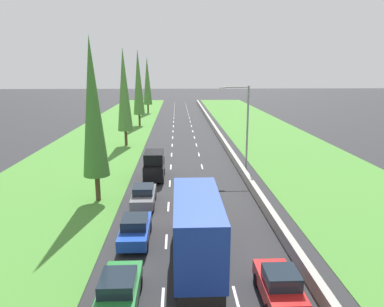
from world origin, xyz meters
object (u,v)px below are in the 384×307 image
blue_sedan_left_lane (135,229)px  green_hatchback_centre_lane (192,198)px  poplar_tree_third (124,90)px  poplar_tree_fifth (147,81)px  green_sedan_left_lane (119,291)px  poplar_tree_second (93,108)px  grey_sedan_left_lane (144,195)px  street_light_mast (244,122)px  black_van_left_lane (154,165)px  poplar_tree_fourth (138,83)px  blue_box_truck_centre_lane (196,226)px  red_hatchback_right_lane (279,285)px

blue_sedan_left_lane → green_hatchback_centre_lane: 6.60m
poplar_tree_third → poplar_tree_fifth: (0.10, 39.52, 0.00)m
green_sedan_left_lane → poplar_tree_fifth: 76.43m
poplar_tree_second → poplar_tree_third: bearing=91.9°
blue_sedan_left_lane → poplar_tree_third: size_ratio=0.33×
grey_sedan_left_lane → poplar_tree_third: poplar_tree_third is taller
street_light_mast → green_hatchback_centre_lane: bearing=-117.9°
green_hatchback_centre_lane → street_light_mast: (6.04, 11.38, 4.40)m
green_hatchback_centre_lane → poplar_tree_third: (-8.47, 24.48, 7.04)m
black_van_left_lane → street_light_mast: (9.48, 3.35, 3.83)m
black_van_left_lane → poplar_tree_fourth: (-5.00, 35.47, 6.85)m
blue_box_truck_centre_lane → poplar_tree_second: bearing=126.7°
grey_sedan_left_lane → poplar_tree_fifth: size_ratio=0.33×
blue_box_truck_centre_lane → green_hatchback_centre_lane: bearing=89.1°
black_van_left_lane → poplar_tree_fifth: (-4.93, 55.98, 6.47)m
poplar_tree_fifth → red_hatchback_right_lane: bearing=-81.1°
black_van_left_lane → blue_sedan_left_lane: bearing=-91.7°
blue_box_truck_centre_lane → poplar_tree_fourth: size_ratio=0.65×
grey_sedan_left_lane → poplar_tree_second: poplar_tree_second is taller
green_sedan_left_lane → green_hatchback_centre_lane: green_hatchback_centre_lane is taller
red_hatchback_right_lane → blue_box_truck_centre_lane: bearing=134.9°
red_hatchback_right_lane → poplar_tree_third: (-12.03, 36.35, 7.04)m
poplar_tree_second → green_sedan_left_lane: bearing=-74.5°
blue_box_truck_centre_lane → poplar_tree_third: (-8.34, 32.66, 5.69)m
blue_sedan_left_lane → black_van_left_lane: size_ratio=0.92×
green_sedan_left_lane → blue_box_truck_centre_lane: bearing=45.6°
black_van_left_lane → poplar_tree_third: (-5.03, 16.46, 6.47)m
poplar_tree_second → poplar_tree_fifth: bearing=90.6°
green_hatchback_centre_lane → poplar_tree_second: size_ratio=0.29×
poplar_tree_third → street_light_mast: bearing=-42.1°
blue_sedan_left_lane → blue_box_truck_centre_lane: size_ratio=0.48×
green_sedan_left_lane → poplar_tree_fifth: (-4.51, 75.97, 7.06)m
blue_sedan_left_lane → poplar_tree_fourth: poplar_tree_fourth is taller
red_hatchback_right_lane → blue_sedan_left_lane: red_hatchback_right_lane is taller
red_hatchback_right_lane → poplar_tree_fourth: size_ratio=0.27×
poplar_tree_third → blue_box_truck_centre_lane: bearing=-75.7°
red_hatchback_right_lane → blue_box_truck_centre_lane: 5.39m
poplar_tree_second → poplar_tree_fourth: size_ratio=0.92×
green_sedan_left_lane → blue_sedan_left_lane: (0.01, 6.60, 0.00)m
green_sedan_left_lane → street_light_mast: (9.90, 23.35, 4.42)m
red_hatchback_right_lane → street_light_mast: bearing=83.9°
red_hatchback_right_lane → poplar_tree_second: 19.18m
grey_sedan_left_lane → green_hatchback_centre_lane: green_hatchback_centre_lane is taller
black_van_left_lane → green_hatchback_centre_lane: size_ratio=1.26×
red_hatchback_right_lane → poplar_tree_second: poplar_tree_second is taller
black_van_left_lane → poplar_tree_third: bearing=107.0°
red_hatchback_right_lane → green_hatchback_centre_lane: same height
red_hatchback_right_lane → grey_sedan_left_lane: bearing=120.2°
blue_box_truck_centre_lane → street_light_mast: (6.17, 19.55, 3.05)m
blue_box_truck_centre_lane → black_van_left_lane: blue_box_truck_centre_lane is taller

